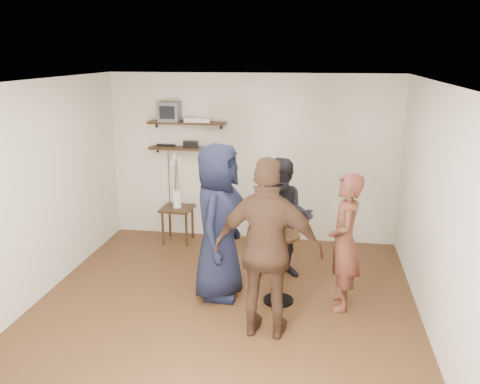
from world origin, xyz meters
name	(u,v)px	position (x,y,z in m)	size (l,w,h in m)	color
room	(221,204)	(0.00, 0.00, 1.30)	(4.58, 5.08, 2.68)	#402214
shelf_upper	(187,123)	(-1.00, 2.38, 1.85)	(1.20, 0.25, 0.04)	black
shelf_lower	(187,148)	(-1.00, 2.38, 1.45)	(1.20, 0.25, 0.04)	black
crt_monitor	(170,111)	(-1.26, 2.38, 2.02)	(0.32, 0.30, 0.30)	#59595B
dvd_deck	(198,120)	(-0.81, 2.38, 1.90)	(0.40, 0.24, 0.06)	silver
radio	(191,144)	(-0.95, 2.38, 1.52)	(0.22, 0.10, 0.10)	black
power_strip	(166,145)	(-1.36, 2.42, 1.48)	(0.30, 0.05, 0.03)	black
side_table	(178,213)	(-1.12, 2.11, 0.47)	(0.49, 0.49, 0.56)	black
vase_lilies	(177,190)	(-1.12, 2.11, 0.85)	(0.19, 0.19, 0.90)	white
drinks_table	(279,258)	(0.62, 0.35, 0.55)	(0.47, 0.47, 0.86)	black
wine_glass_fl	(275,224)	(0.57, 0.32, 0.99)	(0.06, 0.06, 0.19)	silver
wine_glass_fr	(284,224)	(0.67, 0.33, 0.99)	(0.06, 0.06, 0.19)	silver
wine_glass_bl	(279,221)	(0.61, 0.41, 1.00)	(0.07, 0.07, 0.20)	silver
wine_glass_br	(283,223)	(0.65, 0.37, 1.00)	(0.07, 0.07, 0.20)	silver
person_plaid	(344,242)	(1.36, 0.36, 0.80)	(0.59, 0.39, 1.61)	#B2142D
person_dark	(283,219)	(0.61, 1.10, 0.80)	(0.78, 0.61, 1.60)	black
person_navy	(218,222)	(-0.12, 0.42, 0.95)	(0.93, 0.60, 1.90)	black
person_brown	(268,249)	(0.56, -0.38, 0.96)	(1.12, 0.47, 1.92)	#412A1C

